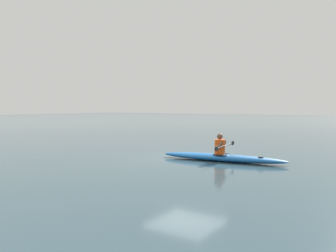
{
  "coord_description": "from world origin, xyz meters",
  "views": [
    {
      "loc": [
        -6.39,
        10.68,
        1.91
      ],
      "look_at": [
        -1.21,
        3.01,
        1.39
      ],
      "focal_mm": 35.52,
      "sensor_mm": 36.0,
      "label": 1
    }
  ],
  "objects": [
    {
      "name": "kayak",
      "position": [
        -1.41,
        -0.11,
        0.13
      ],
      "size": [
        4.61,
        1.25,
        0.25
      ],
      "color": "#1959A5",
      "rests_on": "ground"
    },
    {
      "name": "kayaker",
      "position": [
        -1.36,
        -0.11,
        0.56
      ],
      "size": [
        0.54,
        2.3,
        0.73
      ],
      "color": "#E04C14",
      "rests_on": "kayak"
    },
    {
      "name": "ground_plane",
      "position": [
        0.0,
        0.0,
        0.0
      ],
      "size": [
        160.0,
        160.0,
        0.0
      ],
      "primitive_type": "plane",
      "color": "#334C56"
    }
  ]
}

